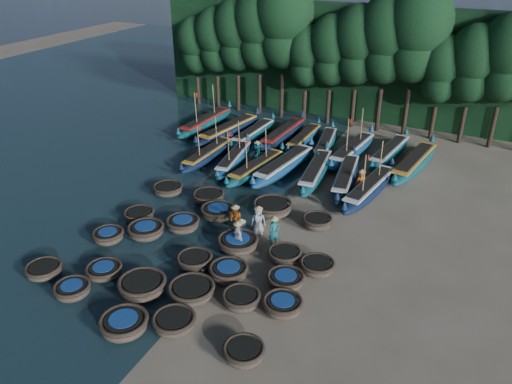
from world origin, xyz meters
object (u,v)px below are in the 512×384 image
at_px(long_boat_14, 326,144).
at_px(coracle_16, 183,224).
at_px(coracle_20, 168,189).
at_px(fisherman_6, 361,181).
at_px(coracle_5, 104,270).
at_px(coracle_22, 218,212).
at_px(coracle_15, 139,215).
at_px(long_boat_16, 390,152).
at_px(coracle_6, 142,286).
at_px(coracle_18, 285,255).
at_px(long_boat_17, 414,163).
at_px(coracle_14, 286,279).
at_px(coracle_13, 229,272).
at_px(coracle_1, 72,290).
at_px(long_boat_4, 256,167).
at_px(long_boat_12, 283,134).
at_px(fisherman_0, 258,220).
at_px(coracle_12, 195,261).
at_px(long_boat_7, 346,177).
at_px(coracle_8, 241,299).
at_px(coracle_10, 108,236).
at_px(long_boat_10, 229,130).
at_px(fisherman_2, 236,218).
at_px(fisherman_5, 257,153).
at_px(long_boat_6, 316,171).
at_px(fisherman_3, 241,231).
at_px(coracle_24, 317,222).
at_px(coracle_4, 244,352).
at_px(long_boat_8, 370,188).
at_px(long_boat_15, 352,150).
at_px(coracle_23, 272,207).
at_px(long_boat_9, 206,122).
at_px(long_boat_3, 234,159).
at_px(coracle_7, 192,291).
at_px(long_boat_11, 253,133).
at_px(coracle_11, 146,230).
at_px(coracle_21, 209,197).
at_px(long_boat_2, 208,154).
at_px(coracle_17, 238,243).
at_px(long_boat_5, 284,165).
at_px(coracle_2, 124,324).
at_px(fisherman_1, 274,230).
at_px(coracle_3, 174,322).

bearing_deg(long_boat_14, coracle_16, -112.30).
height_order(coracle_20, fisherman_6, fisherman_6).
height_order(coracle_5, coracle_22, coracle_22).
xyz_separation_m(coracle_15, long_boat_16, (11.70, 16.00, 0.17)).
bearing_deg(coracle_6, coracle_18, 46.56).
height_order(long_boat_16, long_boat_17, long_boat_17).
bearing_deg(coracle_14, coracle_13, -166.19).
relative_size(coracle_1, long_boat_4, 0.27).
height_order(long_boat_12, fisherman_0, fisherman_0).
xyz_separation_m(coracle_12, long_boat_7, (4.31, 12.84, 0.13)).
relative_size(coracle_8, coracle_10, 0.87).
height_order(long_boat_4, fisherman_6, long_boat_4).
relative_size(long_boat_10, fisherman_2, 4.92).
xyz_separation_m(coracle_10, coracle_12, (5.66, 0.02, 0.00)).
bearing_deg(fisherman_5, long_boat_6, 52.88).
bearing_deg(fisherman_3, long_boat_4, 9.12).
bearing_deg(coracle_24, fisherman_5, 136.18).
height_order(coracle_8, coracle_18, coracle_8).
relative_size(coracle_4, coracle_12, 0.77).
relative_size(coracle_15, long_boat_8, 0.25).
bearing_deg(coracle_12, long_boat_15, 79.06).
relative_size(coracle_12, long_boat_14, 0.31).
xyz_separation_m(coracle_13, long_boat_8, (4.18, 11.94, 0.12)).
bearing_deg(long_boat_7, long_boat_10, 150.14).
xyz_separation_m(coracle_23, long_boat_9, (-11.60, 11.63, 0.11)).
xyz_separation_m(coracle_16, long_boat_3, (-1.66, 9.58, 0.06)).
bearing_deg(coracle_23, coracle_22, -146.35).
bearing_deg(long_boat_9, coracle_18, -45.88).
bearing_deg(coracle_18, coracle_13, -126.29).
distance_m(coracle_5, coracle_13, 6.32).
relative_size(coracle_4, coracle_7, 0.68).
xyz_separation_m(coracle_24, fisherman_2, (-4.20, -2.34, 0.44)).
bearing_deg(coracle_18, long_boat_8, 76.48).
relative_size(long_boat_7, long_boat_11, 1.05).
relative_size(coracle_11, coracle_21, 1.14).
distance_m(long_boat_2, long_boat_12, 7.28).
bearing_deg(coracle_1, coracle_8, 20.18).
xyz_separation_m(coracle_8, long_boat_10, (-10.94, 19.24, 0.18)).
height_order(coracle_17, long_boat_4, long_boat_4).
bearing_deg(coracle_12, coracle_18, 32.25).
bearing_deg(coracle_6, coracle_4, -15.09).
height_order(coracle_8, long_boat_5, long_boat_5).
bearing_deg(fisherman_0, coracle_16, 177.32).
bearing_deg(long_boat_10, coracle_2, -63.54).
relative_size(long_boat_6, fisherman_1, 4.21).
bearing_deg(coracle_24, long_boat_10, 136.94).
height_order(coracle_3, long_boat_8, long_boat_8).
xyz_separation_m(long_boat_4, fisherman_6, (7.58, 0.38, 0.34)).
height_order(coracle_18, coracle_24, coracle_24).
relative_size(long_boat_9, fisherman_2, 4.82).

